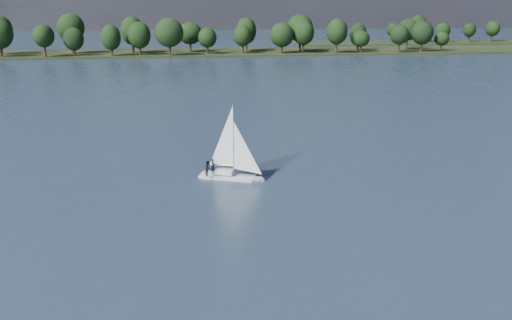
{
  "coord_description": "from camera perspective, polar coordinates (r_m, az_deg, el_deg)",
  "views": [
    {
      "loc": [
        -14.1,
        -30.26,
        19.47
      ],
      "look_at": [
        -5.15,
        31.42,
        2.5
      ],
      "focal_mm": 40.0,
      "sensor_mm": 36.0,
      "label": 1
    }
  ],
  "objects": [
    {
      "name": "far_shore_back",
      "position": [
        339.03,
        23.09,
        10.75
      ],
      "size": [
        220.0,
        30.0,
        1.4
      ],
      "primitive_type": "cube",
      "color": "black",
      "rests_on": "ground"
    },
    {
      "name": "ground",
      "position": [
        132.46,
        -2.07,
        6.77
      ],
      "size": [
        700.0,
        700.0,
        0.0
      ],
      "primitive_type": "plane",
      "color": "#233342",
      "rests_on": "ground"
    },
    {
      "name": "treeline",
      "position": [
        238.76,
        -7.43,
        12.4
      ],
      "size": [
        562.32,
        74.2,
        18.74
      ],
      "color": "black",
      "rests_on": "ground"
    },
    {
      "name": "sailboat",
      "position": [
        65.58,
        -2.86,
        0.27
      ],
      "size": [
        7.17,
        4.52,
        9.16
      ],
      "rotation": [
        0.0,
        0.0,
        -0.4
      ],
      "color": "white",
      "rests_on": "ground"
    },
    {
      "name": "far_shore",
      "position": [
        243.45,
        -5.0,
        10.59
      ],
      "size": [
        660.0,
        40.0,
        1.5
      ],
      "primitive_type": "cube",
      "color": "black",
      "rests_on": "ground"
    }
  ]
}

